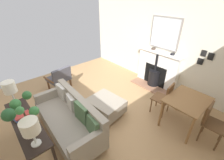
{
  "coord_description": "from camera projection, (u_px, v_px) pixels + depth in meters",
  "views": [
    {
      "loc": [
        1.71,
        2.58,
        2.69
      ],
      "look_at": [
        -0.4,
        0.2,
        0.83
      ],
      "focal_mm": 24.17,
      "sensor_mm": 36.0,
      "label": 1
    }
  ],
  "objects": [
    {
      "name": "armchair_accent",
      "position": [
        60.0,
        77.0,
        4.62
      ],
      "size": [
        0.75,
        0.67,
        0.79
      ],
      "color": "brown",
      "rests_on": "ground"
    },
    {
      "name": "mantel_bowl_far",
      "position": [
        173.0,
        54.0,
        4.27
      ],
      "size": [
        0.12,
        0.12,
        0.05
      ],
      "color": "black",
      "rests_on": "fireplace"
    },
    {
      "name": "fireplace",
      "position": [
        156.0,
        71.0,
        4.85
      ],
      "size": [
        0.63,
        1.45,
        1.15
      ],
      "color": "#93664C",
      "rests_on": "ground"
    },
    {
      "name": "sofa",
      "position": [
        70.0,
        118.0,
        3.22
      ],
      "size": [
        0.84,
        1.91,
        0.81
      ],
      "color": "#B2B2B7",
      "rests_on": "ground"
    },
    {
      "name": "dining_chair_near_fireplace",
      "position": [
        165.0,
        97.0,
        3.62
      ],
      "size": [
        0.45,
        0.45,
        0.87
      ],
      "color": "brown",
      "rests_on": "ground"
    },
    {
      "name": "ottoman",
      "position": [
        106.0,
        105.0,
        3.75
      ],
      "size": [
        0.76,
        0.89,
        0.42
      ],
      "color": "#B2B2B7",
      "rests_on": "ground"
    },
    {
      "name": "dining_table",
      "position": [
        187.0,
        103.0,
        3.23
      ],
      "size": [
        0.92,
        0.75,
        0.74
      ],
      "color": "olive",
      "rests_on": "ground"
    },
    {
      "name": "mantel_bowl_near",
      "position": [
        153.0,
        49.0,
        4.69
      ],
      "size": [
        0.13,
        0.13,
        0.05
      ],
      "color": "#47382D",
      "rests_on": "fireplace"
    },
    {
      "name": "book_stack",
      "position": [
        22.0,
        116.0,
        2.63
      ],
      "size": [
        0.3,
        0.24,
        0.06
      ],
      "color": "olive",
      "rests_on": "console_table"
    },
    {
      "name": "photo_gallery_row",
      "position": [
        205.0,
        57.0,
        3.76
      ],
      "size": [
        0.02,
        0.32,
        0.38
      ],
      "color": "black"
    },
    {
      "name": "table_lamp_far_end",
      "position": [
        30.0,
        127.0,
        2.02
      ],
      "size": [
        0.24,
        0.24,
        0.45
      ],
      "color": "white",
      "rests_on": "console_table"
    },
    {
      "name": "dining_chair_by_back_wall",
      "position": [
        211.0,
        121.0,
        2.95
      ],
      "size": [
        0.43,
        0.43,
        0.86
      ],
      "color": "brown",
      "rests_on": "ground"
    },
    {
      "name": "potted_plant",
      "position": [
        23.0,
        116.0,
        2.2
      ],
      "size": [
        0.46,
        0.43,
        0.63
      ],
      "color": "silver",
      "rests_on": "console_table"
    },
    {
      "name": "wall_left",
      "position": [
        157.0,
        39.0,
        4.68
      ],
      "size": [
        0.12,
        5.67,
        2.9
      ],
      "primitive_type": "cube",
      "color": "silver",
      "rests_on": "ground"
    },
    {
      "name": "console_table",
      "position": [
        27.0,
        126.0,
        2.61
      ],
      "size": [
        0.37,
        1.52,
        0.78
      ],
      "color": "black",
      "rests_on": "ground"
    },
    {
      "name": "table_lamp_near_end",
      "position": [
        10.0,
        88.0,
        2.73
      ],
      "size": [
        0.22,
        0.22,
        0.53
      ],
      "color": "beige",
      "rests_on": "console_table"
    },
    {
      "name": "ground_plane",
      "position": [
        96.0,
        109.0,
        4.01
      ],
      "size": [
        4.89,
        5.67,
        0.01
      ],
      "primitive_type": "cube",
      "color": "tan"
    },
    {
      "name": "mirror_over_mantel",
      "position": [
        165.0,
        33.0,
        4.34
      ],
      "size": [
        0.04,
        0.92,
        0.91
      ],
      "color": "gray"
    }
  ]
}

